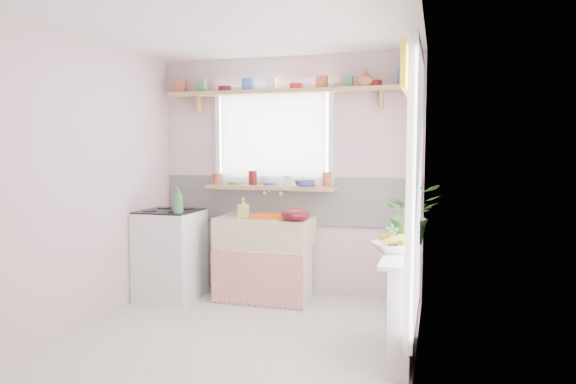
% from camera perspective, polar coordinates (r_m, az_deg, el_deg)
% --- Properties ---
extents(room, '(3.20, 3.20, 3.20)m').
position_cam_1_polar(room, '(4.55, 5.33, 2.65)').
color(room, silver).
rests_on(room, ground).
extents(sink_unit, '(0.95, 0.65, 1.11)m').
position_cam_1_polar(sink_unit, '(5.29, -2.55, -7.28)').
color(sink_unit, white).
rests_on(sink_unit, ground).
extents(cooker, '(0.58, 0.58, 0.93)m').
position_cam_1_polar(cooker, '(5.45, -12.96, -6.74)').
color(cooker, white).
rests_on(cooker, ground).
extents(radiator_ledge, '(0.22, 0.95, 0.78)m').
position_cam_1_polar(radiator_ledge, '(3.98, 12.60, -12.02)').
color(radiator_ledge, white).
rests_on(radiator_ledge, ground).
extents(windowsill, '(1.40, 0.22, 0.04)m').
position_cam_1_polar(windowsill, '(5.37, -1.93, 0.53)').
color(windowsill, tan).
rests_on(windowsill, room).
extents(pine_shelf, '(2.52, 0.24, 0.04)m').
position_cam_1_polar(pine_shelf, '(5.33, -0.44, 11.06)').
color(pine_shelf, tan).
rests_on(pine_shelf, room).
extents(shelf_crockery, '(2.47, 0.11, 0.12)m').
position_cam_1_polar(shelf_crockery, '(5.34, -0.68, 11.85)').
color(shelf_crockery, '#A55133').
rests_on(shelf_crockery, pine_shelf).
extents(sill_crockery, '(1.35, 0.11, 0.12)m').
position_cam_1_polar(sill_crockery, '(5.37, -2.11, 1.34)').
color(sill_crockery, '#A55133').
rests_on(sill_crockery, windowsill).
extents(dish_tray, '(0.44, 0.35, 0.04)m').
position_cam_1_polar(dish_tray, '(5.13, -1.59, -2.70)').
color(dish_tray, orange).
rests_on(dish_tray, sink_unit).
extents(colander, '(0.32, 0.32, 0.13)m').
position_cam_1_polar(colander, '(4.92, 0.84, -2.50)').
color(colander, '#580F17').
rests_on(colander, sink_unit).
extents(jade_plant, '(0.53, 0.49, 0.49)m').
position_cam_1_polar(jade_plant, '(4.24, 13.54, -2.35)').
color(jade_plant, '#325B24').
rests_on(jade_plant, radiator_ledge).
extents(fruit_bowl, '(0.39, 0.39, 0.07)m').
position_cam_1_polar(fruit_bowl, '(3.91, 11.44, -6.04)').
color(fruit_bowl, silver).
rests_on(fruit_bowl, radiator_ledge).
extents(herb_pot, '(0.13, 0.11, 0.21)m').
position_cam_1_polar(herb_pot, '(3.92, 11.49, -5.00)').
color(herb_pot, '#265B24').
rests_on(herb_pot, radiator_ledge).
extents(soap_bottle_sink, '(0.09, 0.09, 0.20)m').
position_cam_1_polar(soap_bottle_sink, '(5.14, -4.97, -1.79)').
color(soap_bottle_sink, '#CFCA5C').
rests_on(soap_bottle_sink, sink_unit).
extents(sill_cup, '(0.15, 0.15, 0.10)m').
position_cam_1_polar(sill_cup, '(5.44, -2.38, 1.32)').
color(sill_cup, beige).
rests_on(sill_cup, windowsill).
extents(sill_bowl, '(0.25, 0.25, 0.06)m').
position_cam_1_polar(sill_bowl, '(5.20, 1.87, 0.96)').
color(sill_bowl, '#31439F').
rests_on(sill_bowl, windowsill).
extents(shelf_vase, '(0.19, 0.19, 0.17)m').
position_cam_1_polar(shelf_vase, '(5.10, 8.58, 12.45)').
color(shelf_vase, '#A85A33').
rests_on(shelf_vase, pine_shelf).
extents(cooker_bottle, '(0.10, 0.11, 0.27)m').
position_cam_1_polar(cooker_bottle, '(5.07, -12.13, -0.87)').
color(cooker_bottle, '#3A743E').
rests_on(cooker_bottle, cooker).
extents(fruit, '(0.20, 0.14, 0.10)m').
position_cam_1_polar(fruit, '(3.90, 11.55, -5.16)').
color(fruit, orange).
rests_on(fruit, fruit_bowl).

